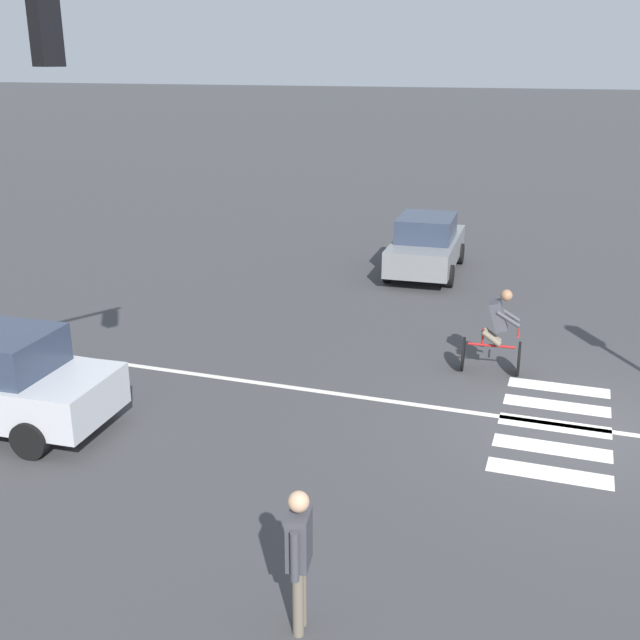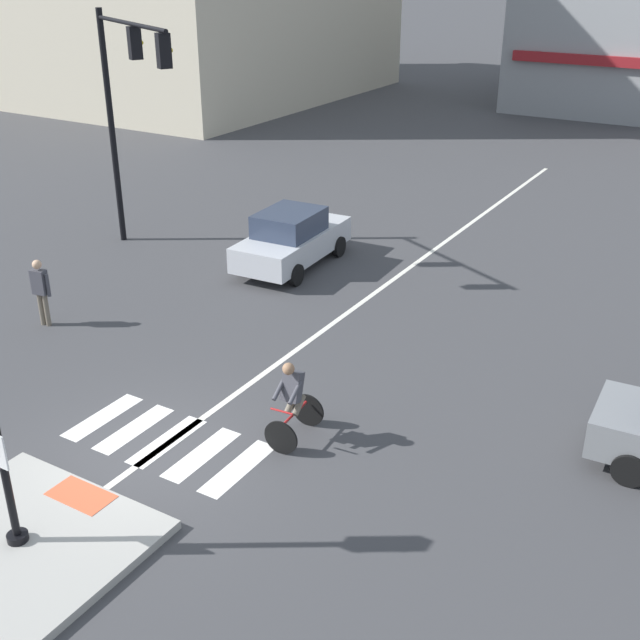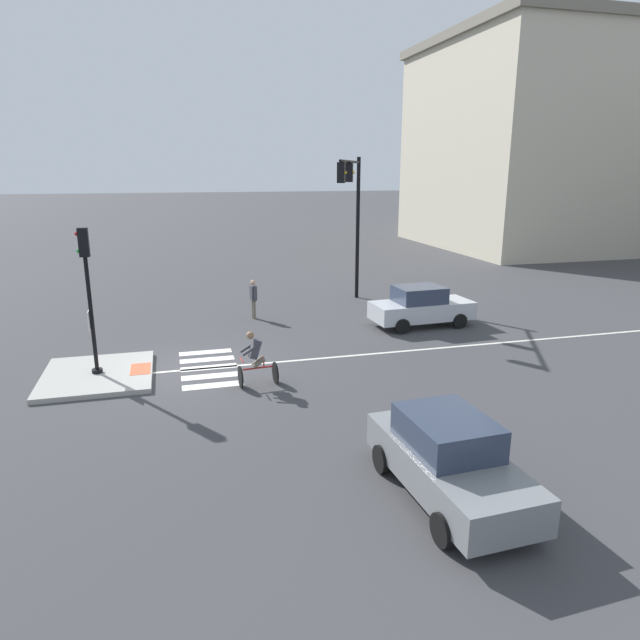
% 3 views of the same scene
% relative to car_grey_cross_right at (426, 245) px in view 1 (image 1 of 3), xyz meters
% --- Properties ---
extents(ground_plane, '(300.00, 300.00, 0.00)m').
position_rel_car_grey_cross_right_xyz_m(ground_plane, '(-8.74, -4.45, -0.81)').
color(ground_plane, '#3D3D3F').
extents(crosswalk_stripe_a, '(0.44, 1.80, 0.01)m').
position_rel_car_grey_cross_right_xyz_m(crosswalk_stripe_a, '(-10.37, -3.92, -0.81)').
color(crosswalk_stripe_a, silver).
rests_on(crosswalk_stripe_a, ground).
extents(crosswalk_stripe_b, '(0.44, 1.80, 0.01)m').
position_rel_car_grey_cross_right_xyz_m(crosswalk_stripe_b, '(-9.56, -3.92, -0.81)').
color(crosswalk_stripe_b, silver).
rests_on(crosswalk_stripe_b, ground).
extents(crosswalk_stripe_c, '(0.44, 1.80, 0.01)m').
position_rel_car_grey_cross_right_xyz_m(crosswalk_stripe_c, '(-8.74, -3.92, -0.81)').
color(crosswalk_stripe_c, silver).
rests_on(crosswalk_stripe_c, ground).
extents(crosswalk_stripe_d, '(0.44, 1.80, 0.01)m').
position_rel_car_grey_cross_right_xyz_m(crosswalk_stripe_d, '(-7.93, -3.92, -0.81)').
color(crosswalk_stripe_d, silver).
rests_on(crosswalk_stripe_d, ground).
extents(crosswalk_stripe_e, '(0.44, 1.80, 0.01)m').
position_rel_car_grey_cross_right_xyz_m(crosswalk_stripe_e, '(-7.11, -3.92, -0.81)').
color(crosswalk_stripe_e, silver).
rests_on(crosswalk_stripe_e, ground).
extents(lane_centre_line, '(0.14, 28.00, 0.01)m').
position_rel_car_grey_cross_right_xyz_m(lane_centre_line, '(-8.69, 5.55, -0.81)').
color(lane_centre_line, silver).
rests_on(lane_centre_line, ground).
extents(car_grey_cross_right, '(4.18, 1.99, 1.64)m').
position_rel_car_grey_cross_right_xyz_m(car_grey_cross_right, '(0.00, 0.00, 0.00)').
color(car_grey_cross_right, slate).
rests_on(car_grey_cross_right, ground).
extents(cyclist, '(0.74, 1.14, 1.68)m').
position_rel_car_grey_cross_right_xyz_m(cyclist, '(-6.77, -2.69, 0.06)').
color(cyclist, black).
rests_on(cyclist, ground).
extents(pedestrian_at_curb_left, '(0.54, 0.27, 1.67)m').
position_rel_car_grey_cross_right_xyz_m(pedestrian_at_curb_left, '(-14.58, -1.58, 0.17)').
color(pedestrian_at_curb_left, '#6B6051').
rests_on(pedestrian_at_curb_left, ground).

